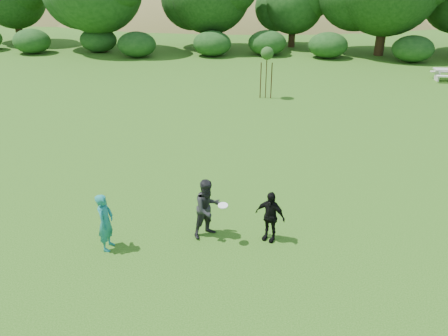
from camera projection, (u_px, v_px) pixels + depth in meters
The scene contains 8 objects.
ground at pixel (212, 253), 11.69m from camera, with size 120.00×120.00×0.00m, color #19470C.
player_teal at pixel (106, 222), 11.55m from camera, with size 0.60×0.39×1.64m, color #1A7876.
player_grey at pixel (208, 208), 12.09m from camera, with size 0.85×0.66×1.74m, color black.
player_black at pixel (270, 216), 11.96m from camera, with size 0.88×0.37×1.50m, color black.
frisbee at pixel (223, 206), 11.63m from camera, with size 0.27×0.27×0.06m.
sapling at pixel (267, 55), 23.70m from camera, with size 0.70×0.70×2.85m.
picnic_table at pixel (448, 73), 28.01m from camera, with size 1.80×1.48×0.76m.
hillside at pixel (261, 77), 78.27m from camera, with size 150.00×72.00×52.00m.
Camera 1 is at (1.37, -9.46, 7.11)m, focal length 35.00 mm.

